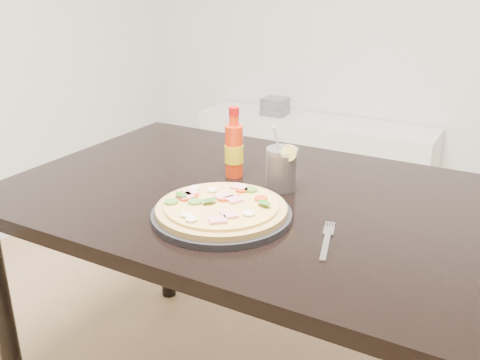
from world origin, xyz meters
The scene contains 8 objects.
dining_table centered at (-0.29, 0.39, 0.67)m, with size 1.40×0.90×0.75m.
plate centered at (-0.31, 0.21, 0.76)m, with size 0.34×0.34×0.02m, color black.
pizza centered at (-0.31, 0.21, 0.78)m, with size 0.32×0.32×0.03m.
hot_sauce_bottle centered at (-0.43, 0.47, 0.83)m, with size 0.07×0.07×0.20m.
cola_cup centered at (-0.26, 0.45, 0.80)m, with size 0.09×0.09×0.18m.
fork centered at (-0.04, 0.22, 0.75)m, with size 0.07×0.19×0.00m.
media_console centered at (-0.80, 2.07, 0.25)m, with size 1.40×0.34×0.50m, color white.
cd_stack centered at (-1.05, 2.05, 0.55)m, with size 0.14×0.12×0.10m.
Camera 1 is at (0.31, -0.80, 1.31)m, focal length 40.00 mm.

